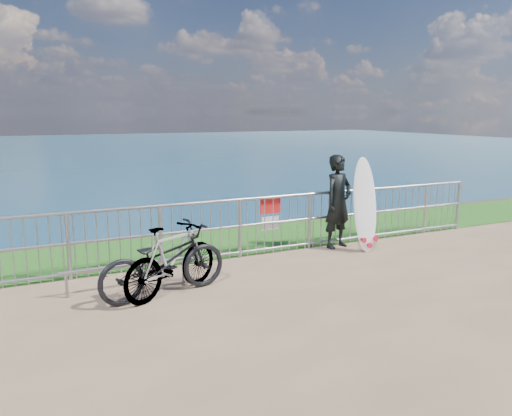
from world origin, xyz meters
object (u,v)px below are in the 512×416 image
bicycle_far (172,260)px  bicycle_near (164,261)px  surfboard (365,208)px  surfer (338,202)px

bicycle_far → bicycle_near: bearing=64.4°
bicycle_near → bicycle_far: 0.12m
bicycle_far → surfboard: bearing=-106.4°
surfer → bicycle_far: (-3.74, -1.19, -0.40)m
bicycle_near → bicycle_far: size_ratio=1.13×
bicycle_near → surfboard: bearing=-91.5°
surfer → bicycle_near: surfer is taller
surfer → surfboard: 0.55m
surfboard → bicycle_near: 4.28m
surfboard → bicycle_far: 4.16m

